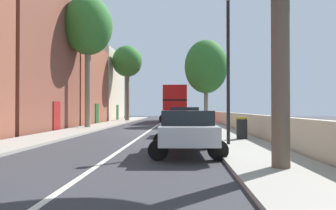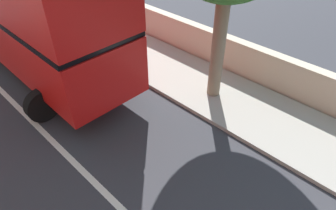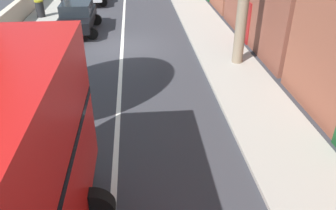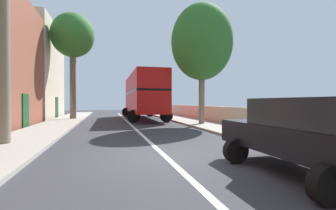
{
  "view_description": "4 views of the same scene",
  "coord_description": "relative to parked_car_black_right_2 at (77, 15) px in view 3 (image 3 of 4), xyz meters",
  "views": [
    {
      "loc": [
        2.36,
        -19.86,
        1.6
      ],
      "look_at": [
        0.94,
        9.4,
        1.96
      ],
      "focal_mm": 30.76,
      "sensor_mm": 36.0,
      "label": 1
    },
    {
      "loc": [
        -1.93,
        4.18,
        5.85
      ],
      "look_at": [
        1.88,
        7.86,
        1.64
      ],
      "focal_mm": 31.73,
      "sensor_mm": 36.0,
      "label": 2
    },
    {
      "loc": [
        -0.74,
        16.63,
        6.0
      ],
      "look_at": [
        -1.46,
        9.39,
        1.78
      ],
      "focal_mm": 35.63,
      "sensor_mm": 36.0,
      "label": 3
    },
    {
      "loc": [
        -1.67,
        -6.7,
        1.59
      ],
      "look_at": [
        2.76,
        10.25,
        1.37
      ],
      "focal_mm": 25.35,
      "sensor_mm": 36.0,
      "label": 4
    }
  ],
  "objects": [
    {
      "name": "road_centre_line",
      "position": [
        -2.5,
        2.57,
        -0.94
      ],
      "size": [
        0.16,
        54.0,
        0.01
      ],
      "primitive_type": "cube",
      "color": "silver",
      "rests_on": "ground"
    },
    {
      "name": "litter_bin_right",
      "position": [
        2.8,
        -3.05,
        -0.29
      ],
      "size": [
        0.55,
        0.55,
        1.06
      ],
      "color": "black",
      "rests_on": "sidewalk_right"
    },
    {
      "name": "sidewalk_left",
      "position": [
        -7.4,
        2.57,
        -0.89
      ],
      "size": [
        2.6,
        60.0,
        0.12
      ],
      "primitive_type": "cube",
      "color": "#9E998E",
      "rests_on": "ground"
    },
    {
      "name": "parked_car_black_right_2",
      "position": [
        0.0,
        0.0,
        0.0
      ],
      "size": [
        2.44,
        4.26,
        1.68
      ],
      "color": "black",
      "rests_on": "ground"
    },
    {
      "name": "ground_plane",
      "position": [
        -2.5,
        2.57,
        -0.95
      ],
      "size": [
        84.0,
        84.0,
        0.0
      ],
      "primitive_type": "plane",
      "color": "#333338"
    },
    {
      "name": "sidewalk_right",
      "position": [
        2.4,
        2.57,
        -0.89
      ],
      "size": [
        2.6,
        60.0,
        0.12
      ],
      "primitive_type": "cube",
      "color": "#9E998E",
      "rests_on": "ground"
    }
  ]
}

